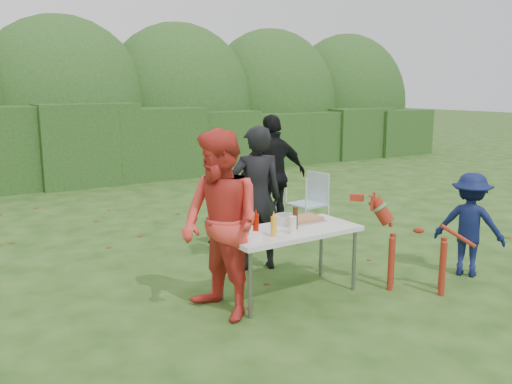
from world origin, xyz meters
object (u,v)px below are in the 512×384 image
child (470,224)px  dog (418,245)px  lawn_chair (307,202)px  mustard_bottle (274,226)px  person_black_puffy (273,176)px  paper_towel_roll (237,222)px  person_red_jacket (221,225)px  beer_bottle (295,218)px  person_cook (256,198)px  camping_chair (229,214)px  ketchup_bottle (256,225)px  folding_table (290,234)px

child → dog: bearing=60.3°
lawn_chair → mustard_bottle: 3.06m
dog → person_black_puffy: bearing=-39.0°
paper_towel_roll → person_red_jacket: bearing=-147.1°
mustard_bottle → paper_towel_roll: (-0.27, 0.27, 0.03)m
child → dog: 0.91m
lawn_chair → beer_bottle: 2.75m
person_cook → camping_chair: size_ratio=2.08×
person_cook → person_black_puffy: size_ratio=0.97×
beer_bottle → person_cook: bearing=81.8°
mustard_bottle → ketchup_bottle: 0.18m
mustard_bottle → person_black_puffy: bearing=55.0°
folding_table → ketchup_bottle: bearing=-178.9°
folding_table → child: bearing=-16.7°
person_black_puffy → ketchup_bottle: (-1.69, -2.10, -0.06)m
lawn_chair → person_red_jacket: bearing=31.3°
folding_table → dog: size_ratio=1.38×
person_black_puffy → paper_towel_roll: person_black_puffy is taller
person_red_jacket → camping_chair: 2.54m
camping_chair → dog: bearing=92.6°
folding_table → person_black_puffy: size_ratio=0.82×
camping_chair → paper_towel_roll: size_ratio=3.28×
lawn_chair → beer_bottle: size_ratio=3.79×
folding_table → ketchup_bottle: ketchup_bottle is taller
person_red_jacket → person_black_puffy: bearing=127.2°
child → lawn_chair: child is taller
folding_table → person_red_jacket: (-0.88, -0.06, 0.24)m
dog → ketchup_bottle: dog is taller
lawn_chair → ketchup_bottle: size_ratio=4.13×
mustard_bottle → beer_bottle: 0.37m
lawn_chair → paper_towel_roll: paper_towel_roll is taller
person_red_jacket → mustard_bottle: bearing=74.8°
person_cook → dog: person_cook is taller
dog → beer_bottle: size_ratio=4.53×
person_cook → ketchup_bottle: person_cook is taller
person_red_jacket → lawn_chair: size_ratio=2.03×
camping_chair → lawn_chair: lawn_chair is taller
folding_table → dog: bearing=-27.1°
folding_table → mustard_bottle: (-0.30, -0.13, 0.15)m
person_red_jacket → person_black_puffy: (2.13, 2.15, -0.01)m
folding_table → person_cook: bearing=78.6°
child → lawn_chair: size_ratio=1.36×
person_black_puffy → ketchup_bottle: 2.70m
person_black_puffy → beer_bottle: (-1.20, -2.12, -0.05)m
person_black_puffy → beer_bottle: bearing=69.6°
folding_table → lawn_chair: (1.85, 2.01, -0.23)m
child → ketchup_bottle: child is taller
folding_table → ketchup_bottle: (-0.44, -0.01, 0.16)m
person_cook → person_black_puffy: person_black_puffy is taller
person_cook → beer_bottle: bearing=102.1°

